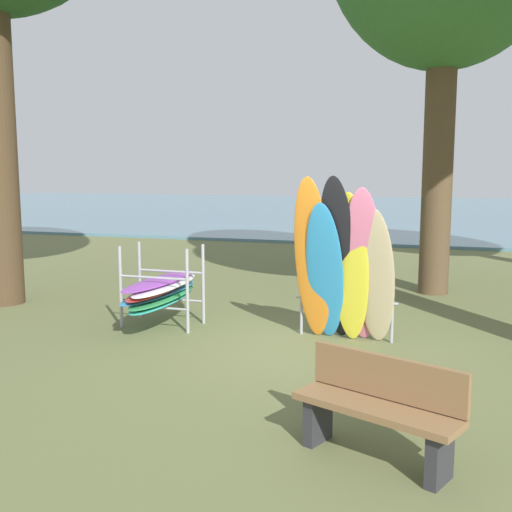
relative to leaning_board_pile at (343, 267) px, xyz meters
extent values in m
plane|color=#60663D|center=(-0.30, -0.33, -1.06)|extent=(80.00, 80.00, 0.00)
cube|color=slate|center=(-0.30, 29.15, -1.01)|extent=(80.00, 36.00, 0.10)
cylinder|color=brown|center=(1.10, 4.01, 1.64)|extent=(0.57, 0.57, 5.40)
ellipsoid|color=orange|center=(-0.42, -0.01, 0.09)|extent=(0.59, 0.64, 2.30)
ellipsoid|color=#2D8ED1|center=(-0.25, -0.01, -0.08)|extent=(0.57, 0.64, 1.96)
ellipsoid|color=black|center=(-0.08, -0.01, 0.10)|extent=(0.57, 0.74, 2.32)
ellipsoid|color=yellow|center=(0.10, 0.00, -0.01)|extent=(0.57, 0.52, 2.10)
ellipsoid|color=pink|center=(0.27, 0.00, 0.03)|extent=(0.53, 0.65, 2.17)
ellipsoid|color=#C6B289|center=(0.44, 0.01, -0.11)|extent=(0.59, 0.57, 1.90)
cylinder|color=#9EA0A5|center=(-0.64, 0.27, -0.79)|extent=(0.04, 0.04, 0.55)
cylinder|color=#9EA0A5|center=(0.66, 0.19, -0.79)|extent=(0.04, 0.04, 0.55)
cylinder|color=#9EA0A5|center=(0.01, 0.23, -0.51)|extent=(1.47, 0.13, 0.04)
cylinder|color=#9EA0A5|center=(-3.34, -0.20, -0.44)|extent=(0.05, 0.05, 1.25)
cylinder|color=#9EA0A5|center=(-2.24, -0.20, -0.44)|extent=(0.05, 0.05, 1.25)
cylinder|color=#9EA0A5|center=(-3.34, 0.40, -0.44)|extent=(0.05, 0.05, 1.25)
cylinder|color=#9EA0A5|center=(-2.24, 0.40, -0.44)|extent=(0.05, 0.05, 1.25)
cylinder|color=#9EA0A5|center=(-2.79, -0.20, -0.71)|extent=(1.10, 0.04, 0.04)
cylinder|color=#9EA0A5|center=(-2.79, -0.20, -0.26)|extent=(1.10, 0.04, 0.04)
cylinder|color=#9EA0A5|center=(-2.79, 0.40, -0.71)|extent=(1.10, 0.04, 0.04)
cylinder|color=#9EA0A5|center=(-2.79, 0.40, -0.26)|extent=(1.10, 0.04, 0.04)
ellipsoid|color=#38B2AD|center=(-2.80, 0.10, -0.66)|extent=(0.61, 2.12, 0.06)
ellipsoid|color=#339E56|center=(-2.77, 0.10, -0.60)|extent=(0.55, 2.11, 0.06)
ellipsoid|color=#2D8ED1|center=(-2.84, 0.10, -0.54)|extent=(0.61, 2.12, 0.06)
ellipsoid|color=red|center=(-2.85, 0.10, -0.48)|extent=(0.64, 2.13, 0.06)
ellipsoid|color=white|center=(-2.74, 0.10, -0.42)|extent=(0.58, 2.12, 0.06)
ellipsoid|color=purple|center=(-2.83, 0.10, -0.36)|extent=(0.56, 2.11, 0.06)
cube|color=#2D2D33|center=(0.34, -3.20, -0.85)|extent=(0.22, 0.33, 0.42)
cube|color=#2D2D33|center=(1.38, -3.63, -0.85)|extent=(0.22, 0.33, 0.42)
cube|color=olive|center=(0.86, -3.42, -0.61)|extent=(1.45, 0.91, 0.06)
cube|color=olive|center=(0.93, -3.25, -0.39)|extent=(1.31, 0.60, 0.36)
camera|label=1|loc=(1.38, -8.22, 1.30)|focal=42.79mm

